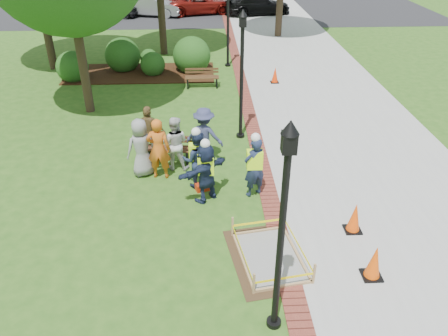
{
  "coord_description": "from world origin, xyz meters",
  "views": [
    {
      "loc": [
        0.04,
        -8.59,
        6.82
      ],
      "look_at": [
        0.5,
        1.2,
        1.0
      ],
      "focal_mm": 35.0,
      "sensor_mm": 36.0,
      "label": 1
    }
  ],
  "objects_px": {
    "bench_near": "(169,154)",
    "hivis_worker_a": "(206,170)",
    "hivis_worker_c": "(197,158)",
    "cone_front": "(374,263)",
    "hivis_worker_b": "(254,165)",
    "wet_concrete_pad": "(270,250)",
    "lamp_near": "(282,220)"
  },
  "relations": [
    {
      "from": "bench_near",
      "to": "hivis_worker_a",
      "type": "bearing_deg",
      "value": -62.23
    },
    {
      "from": "hivis_worker_a",
      "to": "hivis_worker_c",
      "type": "distance_m",
      "value": 0.73
    },
    {
      "from": "bench_near",
      "to": "hivis_worker_c",
      "type": "bearing_deg",
      "value": -58.82
    },
    {
      "from": "cone_front",
      "to": "hivis_worker_c",
      "type": "bearing_deg",
      "value": 134.62
    },
    {
      "from": "bench_near",
      "to": "hivis_worker_c",
      "type": "relative_size",
      "value": 0.81
    },
    {
      "from": "hivis_worker_b",
      "to": "hivis_worker_c",
      "type": "distance_m",
      "value": 1.63
    },
    {
      "from": "wet_concrete_pad",
      "to": "bench_near",
      "type": "bearing_deg",
      "value": 118.97
    },
    {
      "from": "bench_near",
      "to": "wet_concrete_pad",
      "type": "bearing_deg",
      "value": -61.03
    },
    {
      "from": "lamp_near",
      "to": "hivis_worker_b",
      "type": "relative_size",
      "value": 2.26
    },
    {
      "from": "wet_concrete_pad",
      "to": "hivis_worker_c",
      "type": "bearing_deg",
      "value": 117.88
    },
    {
      "from": "lamp_near",
      "to": "hivis_worker_c",
      "type": "xyz_separation_m",
      "value": [
        -1.47,
        4.94,
        -1.57
      ]
    },
    {
      "from": "lamp_near",
      "to": "cone_front",
      "type": "bearing_deg",
      "value": 26.64
    },
    {
      "from": "bench_near",
      "to": "hivis_worker_b",
      "type": "height_order",
      "value": "hivis_worker_b"
    },
    {
      "from": "bench_near",
      "to": "cone_front",
      "type": "xyz_separation_m",
      "value": [
        4.65,
        -5.3,
        0.16
      ]
    },
    {
      "from": "bench_near",
      "to": "hivis_worker_b",
      "type": "bearing_deg",
      "value": -39.64
    },
    {
      "from": "wet_concrete_pad",
      "to": "cone_front",
      "type": "xyz_separation_m",
      "value": [
        2.1,
        -0.68,
        0.17
      ]
    },
    {
      "from": "cone_front",
      "to": "hivis_worker_c",
      "type": "relative_size",
      "value": 0.46
    },
    {
      "from": "wet_concrete_pad",
      "to": "hivis_worker_b",
      "type": "height_order",
      "value": "hivis_worker_b"
    },
    {
      "from": "cone_front",
      "to": "hivis_worker_a",
      "type": "height_order",
      "value": "hivis_worker_a"
    },
    {
      "from": "cone_front",
      "to": "hivis_worker_b",
      "type": "bearing_deg",
      "value": 124.02
    },
    {
      "from": "lamp_near",
      "to": "hivis_worker_c",
      "type": "height_order",
      "value": "lamp_near"
    },
    {
      "from": "cone_front",
      "to": "lamp_near",
      "type": "xyz_separation_m",
      "value": [
        -2.28,
        -1.14,
        2.08
      ]
    },
    {
      "from": "wet_concrete_pad",
      "to": "hivis_worker_c",
      "type": "xyz_separation_m",
      "value": [
        -1.65,
        3.11,
        0.67
      ]
    },
    {
      "from": "cone_front",
      "to": "hivis_worker_b",
      "type": "height_order",
      "value": "hivis_worker_b"
    },
    {
      "from": "hivis_worker_c",
      "to": "bench_near",
      "type": "bearing_deg",
      "value": 121.18
    },
    {
      "from": "bench_near",
      "to": "lamp_near",
      "type": "bearing_deg",
      "value": -69.75
    },
    {
      "from": "lamp_near",
      "to": "hivis_worker_c",
      "type": "relative_size",
      "value": 2.33
    },
    {
      "from": "hivis_worker_a",
      "to": "cone_front",
      "type": "bearing_deg",
      "value": -41.59
    },
    {
      "from": "hivis_worker_a",
      "to": "hivis_worker_b",
      "type": "distance_m",
      "value": 1.31
    },
    {
      "from": "lamp_near",
      "to": "hivis_worker_a",
      "type": "distance_m",
      "value": 4.7
    },
    {
      "from": "wet_concrete_pad",
      "to": "hivis_worker_a",
      "type": "distance_m",
      "value": 2.88
    },
    {
      "from": "hivis_worker_b",
      "to": "hivis_worker_c",
      "type": "xyz_separation_m",
      "value": [
        -1.54,
        0.53,
        -0.03
      ]
    }
  ]
}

